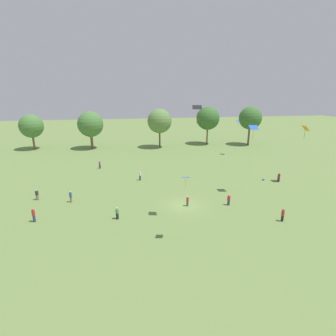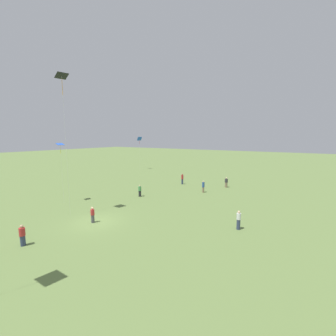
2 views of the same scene
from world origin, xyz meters
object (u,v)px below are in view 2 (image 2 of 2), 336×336
at_px(kite_0, 62,81).
at_px(kite_5, 139,139).
at_px(person_1, 93,215).
at_px(person_5, 182,179).
at_px(person_7, 203,187).
at_px(person_9, 22,235).
at_px(person_2, 140,191).
at_px(person_6, 226,183).
at_px(kite_3, 60,146).
at_px(person_3, 239,220).

relative_size(kite_0, kite_5, 1.75).
distance_m(person_1, kite_0, 13.45).
distance_m(person_5, person_7, 6.57).
bearing_deg(person_9, person_5, 87.37).
distance_m(person_2, person_9, 16.02).
distance_m(person_6, kite_5, 27.43).
distance_m(person_1, person_6, 22.90).
bearing_deg(person_2, kite_3, -97.08).
distance_m(person_3, person_7, 13.60).
bearing_deg(kite_5, person_9, 95.83).
xyz_separation_m(person_9, kite_0, (-6.03, -3.00, 12.90)).
bearing_deg(person_6, person_5, 89.95).
bearing_deg(kite_0, person_6, -145.82).
distance_m(person_3, person_6, 17.31).
bearing_deg(person_3, kite_5, 178.22).
distance_m(person_7, kite_0, 22.56).
relative_size(person_2, kite_5, 0.20).
distance_m(person_5, person_6, 7.54).
height_order(person_1, kite_3, kite_3).
distance_m(person_6, person_9, 28.88).
bearing_deg(person_5, person_7, -171.40).
height_order(person_1, person_5, person_5).
xyz_separation_m(person_2, kite_5, (-20.37, -16.97, 6.82)).
distance_m(person_2, person_7, 9.52).
bearing_deg(person_6, person_9, 153.38).
bearing_deg(person_7, person_6, 162.74).
distance_m(person_5, person_9, 26.38).
relative_size(person_1, person_7, 0.88).
distance_m(person_6, kite_3, 25.28).
xyz_separation_m(person_3, kite_0, (6.03, -16.07, 12.84)).
bearing_deg(person_1, person_7, -86.79).
height_order(kite_0, kite_3, kite_0).
distance_m(person_1, kite_5, 36.61).
bearing_deg(person_7, kite_3, -39.87).
bearing_deg(person_9, kite_3, 129.04).
bearing_deg(kite_0, person_9, 84.18).
bearing_deg(person_5, person_3, 174.79).
relative_size(person_7, kite_3, 0.24).
height_order(person_7, kite_5, kite_5).
bearing_deg(kite_0, person_1, 147.18).
bearing_deg(person_1, person_2, -59.55).
distance_m(person_2, kite_5, 27.38).
xyz_separation_m(person_2, person_7, (-6.93, 6.52, 0.09)).
bearing_deg(person_9, person_7, 73.88).
relative_size(person_1, person_6, 0.94).
bearing_deg(kite_5, kite_0, 95.97).
xyz_separation_m(person_7, kite_3, (14.46, -12.73, 6.25)).
bearing_deg(kite_0, kite_5, -94.95).
xyz_separation_m(person_9, kite_3, (-8.41, -7.90, 6.33)).
distance_m(person_2, person_5, 10.49).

